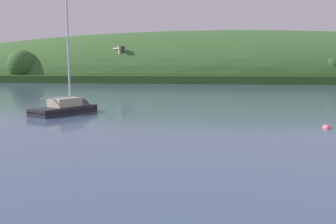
# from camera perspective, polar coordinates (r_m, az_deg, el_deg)

# --- Properties ---
(far_shoreline_hill) EXTENTS (524.32, 130.77, 56.40)m
(far_shoreline_hill) POSITION_cam_1_polar(r_m,az_deg,el_deg) (197.70, 5.36, 5.60)
(far_shoreline_hill) COLOR #27431B
(far_shoreline_hill) RESTS_ON ground
(dockside_crane) EXTENTS (10.16, 7.54, 17.30)m
(dockside_crane) POSITION_cam_1_polar(r_m,az_deg,el_deg) (164.30, -8.30, 8.01)
(dockside_crane) COLOR #4C4C51
(dockside_crane) RESTS_ON ground
(sailboat_midwater_white) EXTENTS (6.53, 9.98, 16.37)m
(sailboat_midwater_white) POSITION_cam_1_polar(r_m,az_deg,el_deg) (44.65, -16.38, 0.29)
(sailboat_midwater_white) COLOR #232328
(sailboat_midwater_white) RESTS_ON ground
(mooring_buoy_off_fishing_boat) EXTENTS (0.76, 0.76, 0.84)m
(mooring_buoy_off_fishing_boat) POSITION_cam_1_polar(r_m,az_deg,el_deg) (35.09, 25.64, -2.54)
(mooring_buoy_off_fishing_boat) COLOR #E06675
(mooring_buoy_off_fishing_boat) RESTS_ON ground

